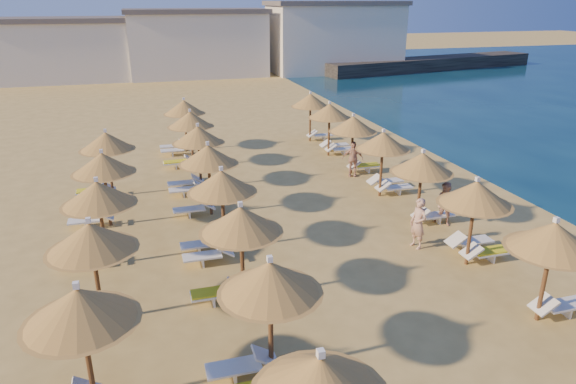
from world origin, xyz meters
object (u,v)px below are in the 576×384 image
object	(u,v)px
jetty	(431,64)
beachgoer_c	(353,159)
beachgoer_b	(446,204)
beachgoer_a	(418,223)
parasol_row_east	(447,178)
parasol_row_west	(230,200)

from	to	relation	value
jetty	beachgoer_c	world-z (taller)	beachgoer_c
beachgoer_b	beachgoer_a	size ratio (longest dim) A/B	0.93
jetty	beachgoer_b	xyz separation A→B (m)	(-24.43, -42.02, 0.11)
beachgoer_c	beachgoer_a	bearing A→B (deg)	-74.28
jetty	parasol_row_east	distance (m)	50.36
jetty	parasol_row_east	size ratio (longest dim) A/B	0.93
beachgoer_b	beachgoer_c	distance (m)	6.60
beachgoer_c	beachgoer_a	xyz separation A→B (m)	(-0.88, -7.96, 0.03)
jetty	beachgoer_a	bearing A→B (deg)	-132.08
beachgoer_a	jetty	bearing A→B (deg)	134.25
parasol_row_east	beachgoer_a	distance (m)	1.85
jetty	parasol_row_east	xyz separation A→B (m)	(-25.47, -43.41, 1.74)
parasol_row_west	beachgoer_a	size ratio (longest dim) A/B	17.43
parasol_row_east	beachgoer_a	xyz separation A→B (m)	(-0.98, -0.07, -1.57)
beachgoer_b	beachgoer_a	xyz separation A→B (m)	(-2.03, -1.46, 0.06)
parasol_row_west	beachgoer_b	size ratio (longest dim) A/B	18.64
beachgoer_c	beachgoer_a	size ratio (longest dim) A/B	0.96
parasol_row_east	beachgoer_b	bearing A→B (deg)	53.10
jetty	beachgoer_b	world-z (taller)	beachgoer_b
parasol_row_east	beachgoer_c	size ratio (longest dim) A/B	18.11
parasol_row_west	beachgoer_c	size ratio (longest dim) A/B	18.11
parasol_row_east	parasol_row_west	world-z (taller)	same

